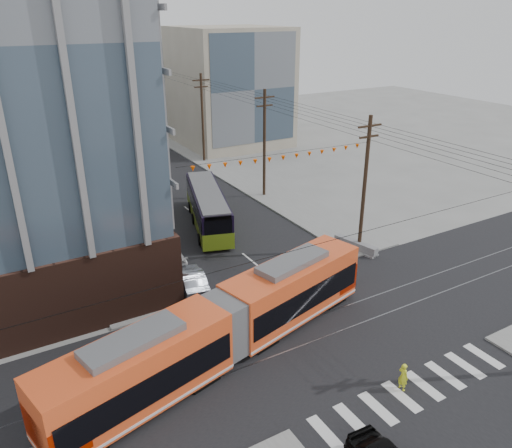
{
  "coord_description": "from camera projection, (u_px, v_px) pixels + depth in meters",
  "views": [
    {
      "loc": [
        -17.14,
        -16.36,
        18.08
      ],
      "look_at": [
        -1.3,
        10.85,
        4.51
      ],
      "focal_mm": 35.0,
      "sensor_mm": 36.0,
      "label": 1
    }
  ],
  "objects": [
    {
      "name": "ground",
      "position": [
        373.0,
        359.0,
        28.06
      ],
      "size": [
        160.0,
        160.0,
        0.0
      ],
      "primitive_type": "plane",
      "color": "slate"
    },
    {
      "name": "parked_car_silver",
      "position": [
        192.0,
        280.0,
        34.74
      ],
      "size": [
        2.4,
        4.78,
        1.51
      ],
      "primitive_type": "imported",
      "rotation": [
        0.0,
        0.0,
        2.96
      ],
      "color": "#8F96A3",
      "rests_on": "ground"
    },
    {
      "name": "streetcar",
      "position": [
        224.0,
        327.0,
        27.45
      ],
      "size": [
        21.0,
        7.98,
        4.03
      ],
      "primitive_type": null,
      "rotation": [
        0.0,
        0.0,
        0.25
      ],
      "color": "#EB4F20",
      "rests_on": "ground"
    },
    {
      "name": "parked_car_grey",
      "position": [
        137.0,
        218.0,
        45.32
      ],
      "size": [
        3.47,
        4.81,
        1.22
      ],
      "primitive_type": "imported",
      "rotation": [
        0.0,
        0.0,
        2.77
      ],
      "color": "gray",
      "rests_on": "ground"
    },
    {
      "name": "jersey_barrier",
      "position": [
        356.0,
        246.0,
        40.62
      ],
      "size": [
        1.79,
        4.02,
        0.78
      ],
      "primitive_type": "cube",
      "rotation": [
        0.0,
        0.0,
        0.24
      ],
      "color": "slate",
      "rests_on": "ground"
    },
    {
      "name": "city_bus",
      "position": [
        208.0,
        207.0,
        44.85
      ],
      "size": [
        6.02,
        12.24,
        3.4
      ],
      "primitive_type": null,
      "rotation": [
        0.0,
        0.0,
        -0.3
      ],
      "color": "black",
      "rests_on": "ground"
    },
    {
      "name": "bg_bldg_ne_near",
      "position": [
        230.0,
        87.0,
        70.38
      ],
      "size": [
        14.0,
        14.0,
        16.0
      ],
      "primitive_type": "cube",
      "color": "gray",
      "rests_on": "ground"
    },
    {
      "name": "bg_bldg_ne_far",
      "position": [
        187.0,
        78.0,
        87.57
      ],
      "size": [
        16.0,
        16.0,
        14.0
      ],
      "primitive_type": "cube",
      "color": "#8C99A5",
      "rests_on": "ground"
    },
    {
      "name": "pedestrian",
      "position": [
        403.0,
        377.0,
        25.51
      ],
      "size": [
        0.4,
        0.6,
        1.6
      ],
      "primitive_type": "imported",
      "rotation": [
        0.0,
        0.0,
        1.6
      ],
      "color": "yellow",
      "rests_on": "ground"
    },
    {
      "name": "parked_car_white",
      "position": [
        168.0,
        255.0,
        38.42
      ],
      "size": [
        2.45,
        5.08,
        1.42
      ],
      "primitive_type": "imported",
      "rotation": [
        0.0,
        0.0,
        3.05
      ],
      "color": "silver",
      "rests_on": "ground"
    },
    {
      "name": "utility_pole_far",
      "position": [
        161.0,
        101.0,
        74.25
      ],
      "size": [
        0.3,
        0.3,
        11.0
      ],
      "primitive_type": "cylinder",
      "color": "black",
      "rests_on": "ground"
    }
  ]
}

